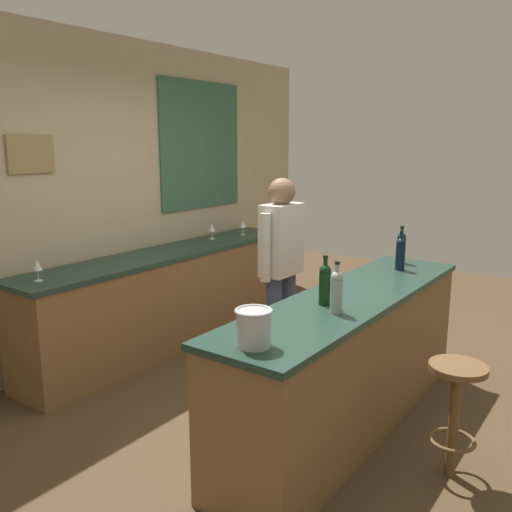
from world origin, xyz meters
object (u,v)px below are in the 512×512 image
object	(u,v)px
bartender	(281,265)
wine_bottle_b	(325,283)
wine_bottle_d	(401,247)
wine_glass_b	(212,228)
wine_glass_a	(37,266)
wine_bottle_c	(400,253)
bar_stool	(455,401)
wine_bottle_a	(337,290)
wine_glass_c	(243,225)
ice_bucket	(254,327)

from	to	relation	value
bartender	wine_bottle_b	xyz separation A→B (m)	(-0.69, -0.76, 0.12)
wine_bottle_d	wine_glass_b	bearing A→B (deg)	89.10
wine_glass_a	wine_glass_b	xyz separation A→B (m)	(2.06, 0.10, 0.00)
bartender	wine_bottle_c	distance (m)	0.93
bar_stool	wine_bottle_b	distance (m)	0.99
wine_bottle_a	wine_glass_c	world-z (taller)	wine_bottle_a
wine_bottle_c	wine_bottle_b	bearing A→B (deg)	178.24
bar_stool	ice_bucket	world-z (taller)	ice_bucket
wine_bottle_a	ice_bucket	world-z (taller)	wine_bottle_a
wine_bottle_a	bartender	bearing A→B (deg)	48.50
wine_bottle_c	wine_bottle_a	bearing A→B (deg)	-175.52
bartender	wine_bottle_a	size ratio (longest dim) A/B	5.29
wine_glass_a	bartender	bearing A→B (deg)	-42.61
bar_stool	ice_bucket	size ratio (longest dim) A/B	3.62
wine_bottle_b	ice_bucket	xyz separation A→B (m)	(-0.80, -0.05, -0.04)
wine_bottle_d	wine_glass_b	world-z (taller)	wine_bottle_d
bartender	wine_bottle_b	world-z (taller)	bartender
wine_bottle_b	wine_glass_b	bearing A→B (deg)	56.07
wine_glass_a	wine_glass_c	xyz separation A→B (m)	(2.45, -0.01, 0.00)
bartender	wine_bottle_b	bearing A→B (deg)	-132.01
bartender	wine_bottle_d	world-z (taller)	bartender
bar_stool	wine_bottle_b	size ratio (longest dim) A/B	2.22
wine_bottle_d	ice_bucket	xyz separation A→B (m)	(-2.18, -0.10, -0.04)
ice_bucket	wine_bottle_c	bearing A→B (deg)	0.49
wine_glass_b	wine_glass_c	world-z (taller)	same
wine_bottle_b	bar_stool	bearing A→B (deg)	-80.91
wine_bottle_b	wine_bottle_c	size ratio (longest dim) A/B	1.00
wine_glass_b	wine_glass_c	xyz separation A→B (m)	(0.39, -0.11, 0.00)
wine_bottle_b	ice_bucket	distance (m)	0.81
wine_bottle_a	ice_bucket	xyz separation A→B (m)	(-0.70, 0.08, -0.04)
wine_glass_a	wine_glass_b	distance (m)	2.06
wine_bottle_d	wine_glass_b	distance (m)	2.04
wine_bottle_c	wine_glass_c	xyz separation A→B (m)	(0.66, 2.02, -0.05)
wine_bottle_d	ice_bucket	world-z (taller)	wine_bottle_d
bartender	wine_glass_b	world-z (taller)	bartender
wine_bottle_a	ice_bucket	size ratio (longest dim) A/B	1.63
ice_bucket	wine_glass_c	world-z (taller)	ice_bucket
wine_bottle_a	wine_glass_c	bearing A→B (deg)	48.06
wine_bottle_a	wine_glass_b	xyz separation A→B (m)	(1.51, 2.22, -0.05)
wine_bottle_c	wine_glass_b	size ratio (longest dim) A/B	1.97
wine_glass_a	wine_bottle_b	bearing A→B (deg)	-71.97
wine_bottle_c	wine_glass_c	size ratio (longest dim) A/B	1.97
wine_glass_c	bartender	bearing A→B (deg)	-132.26
wine_bottle_d	wine_bottle_b	bearing A→B (deg)	-177.93
wine_bottle_d	ice_bucket	bearing A→B (deg)	-177.34
wine_bottle_b	wine_bottle_d	xyz separation A→B (m)	(1.38, 0.05, 0.00)
wine_glass_a	wine_glass_c	size ratio (longest dim) A/B	1.00
wine_bottle_a	wine_glass_b	world-z (taller)	wine_bottle_a
bar_stool	wine_bottle_b	bearing A→B (deg)	99.09
bartender	wine_glass_a	xyz separation A→B (m)	(-1.34, 1.23, 0.07)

